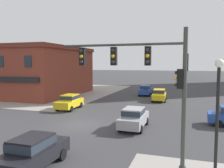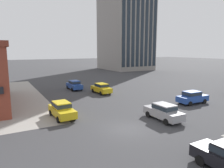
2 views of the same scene
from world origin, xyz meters
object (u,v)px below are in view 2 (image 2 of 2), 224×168
(car_main_northbound_far, at_px, (192,97))
(car_cross_eastbound, at_px, (101,88))
(car_cross_far, at_px, (74,85))
(car_main_southbound_near, at_px, (164,111))
(car_main_mid, at_px, (62,109))

(car_main_northbound_far, xyz_separation_m, car_cross_eastbound, (-7.71, 11.92, 0.00))
(car_cross_eastbound, xyz_separation_m, car_cross_far, (-2.85, 5.33, 0.00))
(car_main_southbound_near, height_order, car_cross_eastbound, same)
(car_cross_far, bearing_deg, car_main_mid, -113.43)
(car_main_northbound_far, bearing_deg, car_main_mid, 171.16)
(car_main_northbound_far, bearing_deg, car_main_southbound_near, -158.51)
(car_main_northbound_far, distance_m, car_cross_far, 20.22)
(car_main_mid, relative_size, car_cross_far, 1.01)
(car_main_southbound_near, bearing_deg, car_main_northbound_far, 21.49)
(car_main_northbound_far, relative_size, car_main_southbound_near, 1.01)
(car_cross_eastbound, bearing_deg, car_main_southbound_near, -91.10)
(car_main_northbound_far, height_order, car_cross_eastbound, same)
(car_main_southbound_near, bearing_deg, car_cross_far, 97.15)
(car_main_mid, bearing_deg, car_cross_eastbound, 45.33)
(car_main_southbound_near, distance_m, car_cross_far, 20.56)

